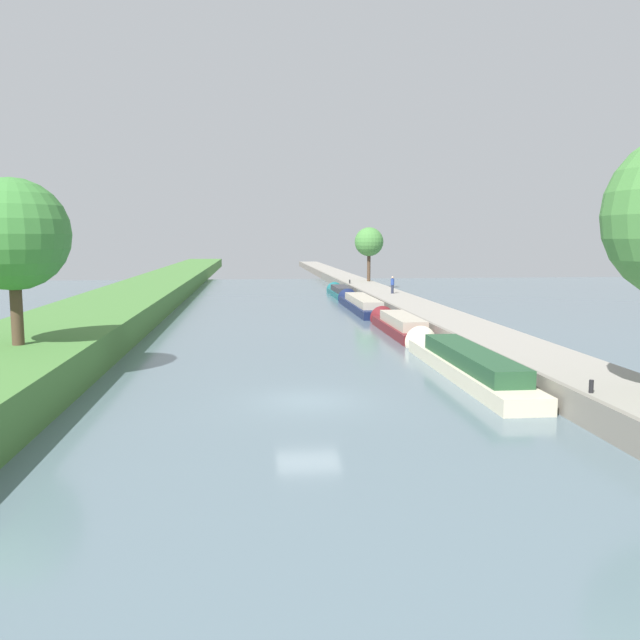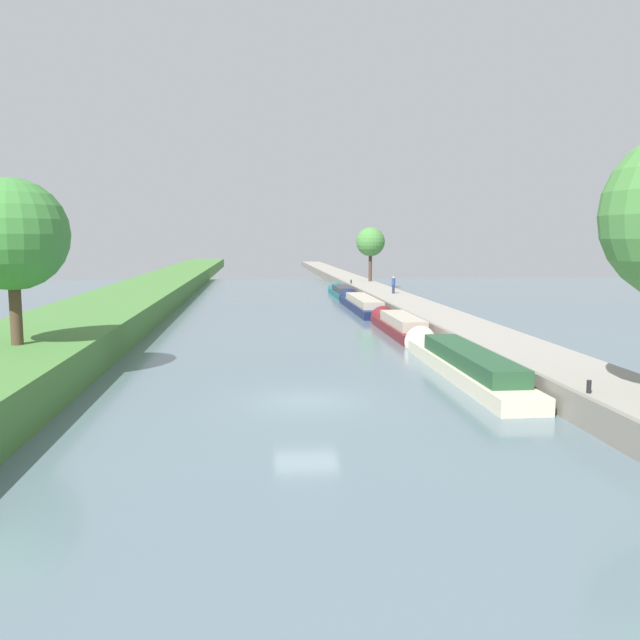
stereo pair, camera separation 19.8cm
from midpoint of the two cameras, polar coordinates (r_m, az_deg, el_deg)
ground_plane at (r=26.15m, az=-0.98°, el=-6.96°), size 160.00×160.00×0.00m
right_towpath at (r=29.06m, az=21.40°, el=-4.96°), size 3.93×260.00×1.06m
stone_quay at (r=28.18m, az=17.59°, el=-5.12°), size 0.25×260.00×1.11m
narrowboat_cream at (r=31.89m, az=12.15°, el=-3.54°), size 1.99×15.44×1.99m
narrowboat_maroon at (r=45.32m, az=6.86°, el=-0.40°), size 1.96×11.55×1.91m
narrowboat_navy at (r=59.66m, az=3.62°, el=1.41°), size 2.08×16.09×1.98m
narrowboat_teal at (r=74.36m, az=1.90°, el=2.46°), size 1.98×10.63×1.88m
tree_rightbank_midnear at (r=83.02m, az=4.43°, el=6.69°), size 3.57×3.57×6.70m
tree_leftbank_downstream at (r=31.13m, az=-24.83°, el=6.66°), size 4.77×4.77×7.12m
person_walking at (r=64.59m, az=6.42°, el=3.05°), size 0.34×0.34×1.66m
mooring_bollard_near at (r=24.60m, az=22.32°, el=-5.32°), size 0.16×0.16×0.45m
mooring_bollard_far at (r=78.82m, az=2.76°, el=3.32°), size 0.16×0.16×0.45m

